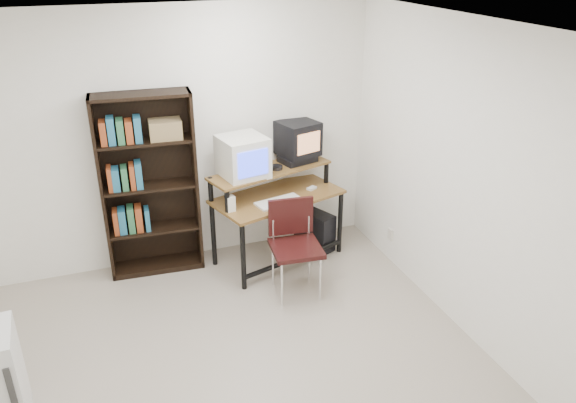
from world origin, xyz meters
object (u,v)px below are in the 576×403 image
object	(u,v)px
bookshelf	(149,183)
crt_monitor	(243,157)
crt_tv	(298,138)
computer_desk	(276,198)
pc_tower	(315,230)
school_chair	(294,237)

from	to	relation	value
bookshelf	crt_monitor	bearing A→B (deg)	-8.92
crt_monitor	crt_tv	xyz separation A→B (m)	(0.65, 0.19, 0.05)
bookshelf	computer_desk	bearing A→B (deg)	-7.50
pc_tower	bookshelf	distance (m)	1.86
crt_monitor	crt_tv	bearing A→B (deg)	5.44
bookshelf	pc_tower	bearing A→B (deg)	-2.13
school_chair	bookshelf	distance (m)	1.53
crt_tv	pc_tower	xyz separation A→B (m)	(0.14, -0.17, -1.02)
computer_desk	crt_monitor	xyz separation A→B (m)	(-0.33, 0.04, 0.47)
computer_desk	pc_tower	xyz separation A→B (m)	(0.47, 0.07, -0.49)
crt_monitor	crt_tv	world-z (taller)	crt_tv
computer_desk	school_chair	bearing A→B (deg)	-110.25
crt_monitor	pc_tower	size ratio (longest dim) A/B	1.12
crt_monitor	school_chair	size ratio (longest dim) A/B	0.55
pc_tower	bookshelf	xyz separation A→B (m)	(-1.70, 0.18, 0.73)
crt_monitor	pc_tower	distance (m)	1.25
computer_desk	pc_tower	distance (m)	0.68
computer_desk	bookshelf	xyz separation A→B (m)	(-1.23, 0.25, 0.24)
pc_tower	school_chair	size ratio (longest dim) A/B	0.50
school_chair	bookshelf	size ratio (longest dim) A/B	0.49
crt_tv	pc_tower	bearing A→B (deg)	-65.64
crt_tv	pc_tower	distance (m)	1.04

